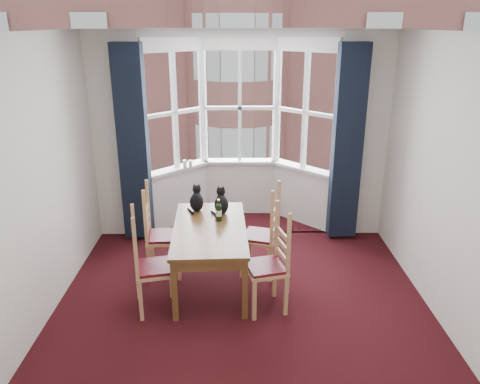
{
  "coord_description": "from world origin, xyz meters",
  "views": [
    {
      "loc": [
        -0.07,
        -3.97,
        2.87
      ],
      "look_at": [
        -0.02,
        1.05,
        1.05
      ],
      "focal_mm": 35.0,
      "sensor_mm": 36.0,
      "label": 1
    }
  ],
  "objects_px": {
    "chair_left_near": "(146,270)",
    "chair_right_near": "(273,267)",
    "chair_left_far": "(156,238)",
    "wine_bottle": "(219,212)",
    "chair_right_far": "(267,238)",
    "candle_tall": "(185,164)",
    "cat_left": "(197,201)",
    "dining_table": "(210,234)",
    "candle_short": "(191,164)",
    "cat_right": "(221,203)"
  },
  "relations": [
    {
      "from": "chair_left_near",
      "to": "cat_right",
      "type": "distance_m",
      "value": 1.26
    },
    {
      "from": "cat_left",
      "to": "wine_bottle",
      "type": "bearing_deg",
      "value": -49.96
    },
    {
      "from": "chair_right_near",
      "to": "wine_bottle",
      "type": "xyz_separation_m",
      "value": [
        -0.59,
        0.66,
        0.36
      ]
    },
    {
      "from": "chair_left_near",
      "to": "chair_left_far",
      "type": "xyz_separation_m",
      "value": [
        -0.02,
        0.76,
        0.0
      ]
    },
    {
      "from": "chair_right_near",
      "to": "wine_bottle",
      "type": "distance_m",
      "value": 0.95
    },
    {
      "from": "wine_bottle",
      "to": "cat_left",
      "type": "bearing_deg",
      "value": 130.04
    },
    {
      "from": "chair_right_near",
      "to": "candle_tall",
      "type": "distance_m",
      "value": 2.57
    },
    {
      "from": "dining_table",
      "to": "chair_right_far",
      "type": "distance_m",
      "value": 0.72
    },
    {
      "from": "chair_left_far",
      "to": "chair_right_far",
      "type": "relative_size",
      "value": 1.0
    },
    {
      "from": "chair_left_far",
      "to": "wine_bottle",
      "type": "xyz_separation_m",
      "value": [
        0.75,
        -0.06,
        0.36
      ]
    },
    {
      "from": "chair_left_near",
      "to": "chair_right_near",
      "type": "xyz_separation_m",
      "value": [
        1.32,
        0.04,
        0.0
      ]
    },
    {
      "from": "dining_table",
      "to": "candle_tall",
      "type": "height_order",
      "value": "candle_tall"
    },
    {
      "from": "candle_short",
      "to": "wine_bottle",
      "type": "bearing_deg",
      "value": -74.09
    },
    {
      "from": "wine_bottle",
      "to": "candle_short",
      "type": "xyz_separation_m",
      "value": [
        -0.47,
        1.63,
        0.09
      ]
    },
    {
      "from": "dining_table",
      "to": "chair_right_near",
      "type": "relative_size",
      "value": 1.67
    },
    {
      "from": "chair_left_far",
      "to": "cat_left",
      "type": "height_order",
      "value": "cat_left"
    },
    {
      "from": "dining_table",
      "to": "candle_short",
      "type": "height_order",
      "value": "candle_short"
    },
    {
      "from": "chair_left_far",
      "to": "wine_bottle",
      "type": "height_order",
      "value": "wine_bottle"
    },
    {
      "from": "chair_right_far",
      "to": "wine_bottle",
      "type": "xyz_separation_m",
      "value": [
        -0.57,
        -0.04,
        0.36
      ]
    },
    {
      "from": "cat_left",
      "to": "dining_table",
      "type": "bearing_deg",
      "value": -70.54
    },
    {
      "from": "chair_left_far",
      "to": "cat_left",
      "type": "bearing_deg",
      "value": 30.24
    },
    {
      "from": "chair_right_far",
      "to": "candle_short",
      "type": "bearing_deg",
      "value": 123.05
    },
    {
      "from": "chair_right_near",
      "to": "candle_short",
      "type": "height_order",
      "value": "candle_short"
    },
    {
      "from": "cat_right",
      "to": "candle_short",
      "type": "relative_size",
      "value": 3.25
    },
    {
      "from": "cat_left",
      "to": "chair_right_far",
      "type": "bearing_deg",
      "value": -18.82
    },
    {
      "from": "dining_table",
      "to": "wine_bottle",
      "type": "relative_size",
      "value": 5.85
    },
    {
      "from": "dining_table",
      "to": "wine_bottle",
      "type": "xyz_separation_m",
      "value": [
        0.1,
        0.18,
        0.19
      ]
    },
    {
      "from": "chair_left_near",
      "to": "chair_right_far",
      "type": "bearing_deg",
      "value": 29.79
    },
    {
      "from": "cat_left",
      "to": "wine_bottle",
      "type": "distance_m",
      "value": 0.43
    },
    {
      "from": "chair_left_far",
      "to": "chair_right_near",
      "type": "bearing_deg",
      "value": -28.29
    },
    {
      "from": "wine_bottle",
      "to": "candle_tall",
      "type": "xyz_separation_m",
      "value": [
        -0.55,
        1.6,
        0.1
      ]
    },
    {
      "from": "wine_bottle",
      "to": "candle_tall",
      "type": "distance_m",
      "value": 1.69
    },
    {
      "from": "chair_left_far",
      "to": "cat_right",
      "type": "height_order",
      "value": "cat_right"
    },
    {
      "from": "chair_left_far",
      "to": "wine_bottle",
      "type": "relative_size",
      "value": 3.51
    },
    {
      "from": "dining_table",
      "to": "chair_left_far",
      "type": "distance_m",
      "value": 0.71
    },
    {
      "from": "wine_bottle",
      "to": "candle_short",
      "type": "relative_size",
      "value": 2.58
    },
    {
      "from": "chair_left_near",
      "to": "cat_right",
      "type": "bearing_deg",
      "value": 51.08
    },
    {
      "from": "dining_table",
      "to": "chair_left_near",
      "type": "relative_size",
      "value": 1.67
    },
    {
      "from": "cat_right",
      "to": "chair_left_far",
      "type": "bearing_deg",
      "value": -167.08
    },
    {
      "from": "chair_right_near",
      "to": "candle_tall",
      "type": "bearing_deg",
      "value": 116.61
    },
    {
      "from": "dining_table",
      "to": "chair_right_near",
      "type": "height_order",
      "value": "chair_right_near"
    },
    {
      "from": "chair_right_far",
      "to": "wine_bottle",
      "type": "distance_m",
      "value": 0.67
    },
    {
      "from": "chair_left_near",
      "to": "cat_right",
      "type": "xyz_separation_m",
      "value": [
        0.76,
        0.94,
        0.37
      ]
    },
    {
      "from": "chair_right_far",
      "to": "candle_tall",
      "type": "height_order",
      "value": "candle_tall"
    },
    {
      "from": "chair_left_far",
      "to": "candle_tall",
      "type": "relative_size",
      "value": 8.05
    },
    {
      "from": "chair_right_near",
      "to": "candle_tall",
      "type": "relative_size",
      "value": 8.05
    },
    {
      "from": "chair_left_near",
      "to": "chair_left_far",
      "type": "height_order",
      "value": "same"
    },
    {
      "from": "dining_table",
      "to": "chair_left_far",
      "type": "bearing_deg",
      "value": 159.85
    },
    {
      "from": "chair_right_near",
      "to": "chair_right_far",
      "type": "distance_m",
      "value": 0.7
    },
    {
      "from": "candle_short",
      "to": "candle_tall",
      "type": "bearing_deg",
      "value": -159.82
    }
  ]
}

